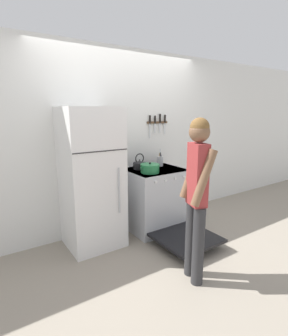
% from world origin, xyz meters
% --- Properties ---
extents(ground_plane, '(14.00, 14.00, 0.00)m').
position_xyz_m(ground_plane, '(0.00, 0.00, 0.00)').
color(ground_plane, gray).
extents(wall_back, '(10.00, 0.06, 2.55)m').
position_xyz_m(wall_back, '(0.00, 0.03, 1.27)').
color(wall_back, silver).
rests_on(wall_back, ground_plane).
extents(refrigerator, '(0.67, 0.66, 1.75)m').
position_xyz_m(refrigerator, '(-0.65, -0.32, 0.87)').
color(refrigerator, white).
rests_on(refrigerator, ground_plane).
extents(stove_range, '(0.80, 1.39, 0.88)m').
position_xyz_m(stove_range, '(0.30, -0.38, 0.44)').
color(stove_range, silver).
rests_on(stove_range, ground_plane).
extents(dutch_oven_pot, '(0.30, 0.26, 0.14)m').
position_xyz_m(dutch_oven_pot, '(0.12, -0.48, 0.94)').
color(dutch_oven_pot, '#237A42').
rests_on(dutch_oven_pot, stove_range).
extents(tea_kettle, '(0.23, 0.19, 0.23)m').
position_xyz_m(tea_kettle, '(0.13, -0.21, 0.95)').
color(tea_kettle, black).
rests_on(tea_kettle, stove_range).
extents(utensil_jar, '(0.10, 0.10, 0.26)m').
position_xyz_m(utensil_jar, '(0.50, -0.20, 0.96)').
color(utensil_jar, '#B7BABF').
rests_on(utensil_jar, stove_range).
extents(person, '(0.33, 0.39, 1.64)m').
position_xyz_m(person, '(-0.09, -1.57, 0.94)').
color(person, '#2D2D30').
rests_on(person, ground_plane).
extents(wall_knife_strip, '(0.38, 0.03, 0.36)m').
position_xyz_m(wall_knife_strip, '(0.58, -0.02, 1.53)').
color(wall_knife_strip, brown).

